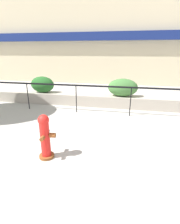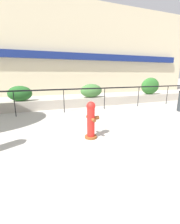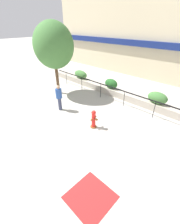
# 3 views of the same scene
# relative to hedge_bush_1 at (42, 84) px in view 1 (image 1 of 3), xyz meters

# --- Properties ---
(building_facade) EXTENTS (30.00, 1.36, 8.00)m
(building_facade) POSITION_rel_hedge_bush_1_xyz_m (1.99, 5.98, 3.10)
(building_facade) COLOR beige
(building_facade) RESTS_ON ground
(planter_wall_low) EXTENTS (18.00, 0.70, 0.50)m
(planter_wall_low) POSITION_rel_hedge_bush_1_xyz_m (1.99, 0.00, -0.63)
(planter_wall_low) COLOR #ADA393
(planter_wall_low) RESTS_ON ground
(fence_railing_segment) EXTENTS (15.00, 0.05, 1.15)m
(fence_railing_segment) POSITION_rel_hedge_bush_1_xyz_m (1.99, -1.10, 0.14)
(fence_railing_segment) COLOR black
(fence_railing_segment) RESTS_ON ground
(hedge_bush_1) EXTENTS (1.15, 0.64, 0.76)m
(hedge_bush_1) POSITION_rel_hedge_bush_1_xyz_m (0.00, 0.00, 0.00)
(hedge_bush_1) COLOR #235B23
(hedge_bush_1) RESTS_ON planter_wall_low
(hedge_bush_2) EXTENTS (1.30, 0.70, 0.77)m
(hedge_bush_2) POSITION_rel_hedge_bush_1_xyz_m (3.79, 0.00, 0.01)
(hedge_bush_2) COLOR #427538
(hedge_bush_2) RESTS_ON planter_wall_low
(fire_hydrant) EXTENTS (0.45, 0.48, 1.08)m
(fire_hydrant) POSITION_rel_hedge_bush_1_xyz_m (2.17, -4.37, -0.33)
(fire_hydrant) COLOR brown
(fire_hydrant) RESTS_ON ground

